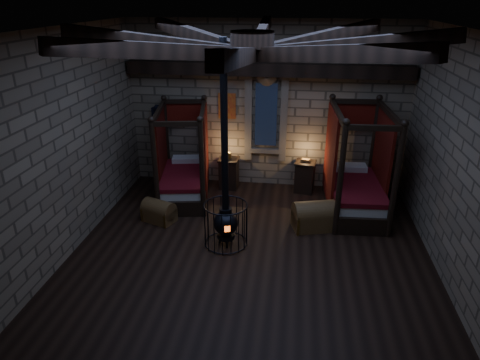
# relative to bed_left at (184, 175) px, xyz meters

# --- Properties ---
(room) EXTENTS (7.02, 7.02, 4.29)m
(room) POSITION_rel_bed_left_xyz_m (1.93, -2.36, 3.19)
(room) COLOR black
(room) RESTS_ON ground
(bed_left) EXTENTS (1.48, 2.31, 2.25)m
(bed_left) POSITION_rel_bed_left_xyz_m (0.00, 0.00, 0.00)
(bed_left) COLOR black
(bed_left) RESTS_ON ground
(bed_right) EXTENTS (1.35, 2.38, 2.42)m
(bed_right) POSITION_rel_bed_left_xyz_m (4.13, -0.20, 0.04)
(bed_right) COLOR black
(bed_right) RESTS_ON ground
(trunk_left) EXTENTS (0.82, 0.67, 0.52)m
(trunk_left) POSITION_rel_bed_left_xyz_m (-0.25, -1.37, -0.33)
(trunk_left) COLOR brown
(trunk_left) RESTS_ON ground
(trunk_right) EXTENTS (1.00, 0.78, 0.65)m
(trunk_right) POSITION_rel_bed_left_xyz_m (3.18, -1.23, -0.27)
(trunk_right) COLOR brown
(trunk_right) RESTS_ON ground
(nightstand_left) EXTENTS (0.52, 0.50, 0.99)m
(nightstand_left) POSITION_rel_bed_left_xyz_m (1.02, 0.65, -0.14)
(nightstand_left) COLOR black
(nightstand_left) RESTS_ON ground
(nightstand_right) EXTENTS (0.57, 0.56, 0.89)m
(nightstand_right) POSITION_rel_bed_left_xyz_m (2.99, 0.67, -0.14)
(nightstand_right) COLOR black
(nightstand_right) RESTS_ON ground
(stove) EXTENTS (0.88, 0.88, 4.05)m
(stove) POSITION_rel_bed_left_xyz_m (1.40, -2.13, 0.02)
(stove) COLOR black
(stove) RESTS_ON ground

